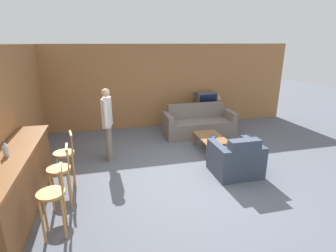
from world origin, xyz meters
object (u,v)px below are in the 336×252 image
(couch_far, at_px, (198,124))
(coffee_table, at_px, (211,139))
(bottle, at_px, (5,149))
(tv_unit, at_px, (205,116))
(book_on_table, at_px, (213,137))
(armchair_near, at_px, (236,160))
(person_by_window, at_px, (107,120))
(table_lamp, at_px, (218,97))
(bar_chair_near, at_px, (53,199))
(tv, at_px, (206,100))
(bar_chair_mid, at_px, (60,174))
(bar_chair_far, at_px, (65,158))

(couch_far, relative_size, coffee_table, 1.98)
(bottle, bearing_deg, tv_unit, 38.72)
(bottle, bearing_deg, book_on_table, 21.57)
(bottle, bearing_deg, armchair_near, 5.54)
(armchair_near, relative_size, person_by_window, 0.56)
(bottle, xyz_separation_m, table_lamp, (5.11, 3.76, -0.19))
(coffee_table, xyz_separation_m, book_on_table, (0.04, -0.06, 0.06))
(book_on_table, bearing_deg, armchair_near, -90.58)
(bar_chair_near, xyz_separation_m, tv, (4.01, 4.41, 0.26))
(bar_chair_near, height_order, armchair_near, bar_chair_near)
(tv_unit, distance_m, book_on_table, 2.26)
(couch_far, relative_size, person_by_window, 1.23)
(couch_far, distance_m, bottle, 5.16)
(table_lamp, bearing_deg, bottle, -143.66)
(armchair_near, xyz_separation_m, tv_unit, (0.66, 3.37, -0.03))
(bar_chair_near, bearing_deg, tv, 47.75)
(bottle, height_order, person_by_window, person_by_window)
(bar_chair_mid, relative_size, table_lamp, 2.12)
(coffee_table, xyz_separation_m, tv, (0.68, 2.09, 0.51))
(tv, bearing_deg, armchair_near, -101.03)
(tv_unit, height_order, bottle, bottle)
(bar_chair_far, relative_size, couch_far, 0.51)
(bar_chair_mid, distance_m, bottle, 0.88)
(table_lamp, height_order, person_by_window, person_by_window)
(bar_chair_far, bearing_deg, table_lamp, 34.19)
(bar_chair_mid, relative_size, bar_chair_far, 1.00)
(armchair_near, xyz_separation_m, tv, (0.66, 3.37, 0.52))
(armchair_near, distance_m, person_by_window, 2.94)
(tv, relative_size, table_lamp, 1.29)
(armchair_near, height_order, tv_unit, armchair_near)
(coffee_table, relative_size, tv_unit, 0.94)
(bar_chair_far, relative_size, tv, 1.64)
(tv, relative_size, person_by_window, 0.38)
(bar_chair_near, bearing_deg, armchair_near, 17.30)
(bar_chair_near, xyz_separation_m, table_lamp, (4.43, 4.41, 0.36))
(bar_chair_near, xyz_separation_m, person_by_window, (0.83, 2.41, 0.38))
(table_lamp, relative_size, person_by_window, 0.30)
(table_lamp, bearing_deg, armchair_near, -107.73)
(tv_unit, bearing_deg, person_by_window, -147.75)
(bar_chair_far, height_order, tv_unit, bar_chair_far)
(couch_far, distance_m, book_on_table, 1.35)
(bar_chair_near, relative_size, bar_chair_mid, 1.00)
(bar_chair_near, distance_m, couch_far, 5.01)
(book_on_table, distance_m, table_lamp, 2.47)
(bar_chair_far, xyz_separation_m, couch_far, (3.47, 2.19, -0.26))
(bar_chair_mid, distance_m, person_by_window, 1.90)
(armchair_near, relative_size, tv_unit, 0.85)
(coffee_table, relative_size, bottle, 4.28)
(couch_far, relative_size, tv_unit, 1.85)
(couch_far, distance_m, coffee_table, 1.29)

